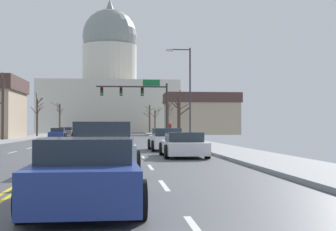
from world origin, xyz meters
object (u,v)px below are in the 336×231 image
object	(u,v)px
sedan_near_02	(114,138)
sedan_near_04	(183,145)
pickup_truck_near_05	(102,150)
sedan_near_06	(86,175)
street_lamp_right	(187,86)
sedan_oncoming_01	(66,132)
sedan_near_01	(114,136)
sedan_near_03	(166,140)
sedan_oncoming_00	(58,133)
bicycle_parked	(176,136)
sedan_near_00	(113,135)
signal_gantry	(141,96)
pedestrian_00	(170,129)

from	to	relation	value
sedan_near_02	sedan_near_04	xyz separation A→B (m)	(3.39, -12.92, -0.06)
pickup_truck_near_05	sedan_near_06	size ratio (longest dim) A/B	1.31
street_lamp_right	pickup_truck_near_05	distance (m)	25.30
street_lamp_right	sedan_oncoming_01	xyz separation A→B (m)	(-12.96, 28.98, -4.14)
sedan_near_01	sedan_near_03	distance (m)	13.13
sedan_near_04	sedan_oncoming_00	world-z (taller)	sedan_oncoming_00
sedan_near_02	bicycle_parked	size ratio (longest dim) A/B	2.56
sedan_near_00	sedan_oncoming_00	bearing A→B (deg)	124.81
sedan_near_00	sedan_near_01	world-z (taller)	sedan_near_00
sedan_near_03	signal_gantry	bearing A→B (deg)	91.02
pedestrian_00	street_lamp_right	bearing A→B (deg)	-88.54
sedan_near_00	pickup_truck_near_05	bearing A→B (deg)	-89.82
sedan_oncoming_01	bicycle_parked	size ratio (longest dim) A/B	2.51
sedan_near_00	sedan_near_03	size ratio (longest dim) A/B	0.99
sedan_near_06	sedan_near_04	bearing A→B (deg)	75.46
signal_gantry	pickup_truck_near_05	world-z (taller)	signal_gantry
sedan_near_04	pedestrian_00	bearing A→B (deg)	85.36
signal_gantry	bicycle_parked	world-z (taller)	signal_gantry
sedan_near_03	sedan_near_04	bearing A→B (deg)	-87.83
sedan_near_02	sedan_near_06	bearing A→B (deg)	-90.43
sedan_near_01	sedan_near_06	xyz separation A→B (m)	(-0.07, -32.70, 0.04)
pickup_truck_near_05	sedan_oncoming_01	world-z (taller)	pickup_truck_near_05
sedan_near_04	bicycle_parked	xyz separation A→B (m)	(2.19, 22.17, -0.06)
sedan_near_00	bicycle_parked	world-z (taller)	sedan_near_00
sedan_near_02	bicycle_parked	xyz separation A→B (m)	(5.58, 9.25, -0.12)
sedan_near_00	sedan_near_06	world-z (taller)	sedan_near_06
pedestrian_00	sedan_near_04	bearing A→B (deg)	-94.64
pickup_truck_near_05	bicycle_parked	size ratio (longest dim) A/B	3.15
sedan_near_02	sedan_near_04	distance (m)	13.35
pedestrian_00	bicycle_parked	size ratio (longest dim) A/B	0.98
pedestrian_00	bicycle_parked	bearing A→B (deg)	-90.70
bicycle_parked	sedan_oncoming_01	bearing A→B (deg)	117.95
sedan_near_03	pickup_truck_near_05	size ratio (longest dim) A/B	0.79
signal_gantry	pedestrian_00	size ratio (longest dim) A/B	4.58
sedan_near_01	pickup_truck_near_05	xyz separation A→B (m)	(-0.03, -26.13, 0.16)
signal_gantry	sedan_oncoming_00	bearing A→B (deg)	152.69
sedan_near_00	bicycle_parked	size ratio (longest dim) A/B	2.47
sedan_oncoming_01	pedestrian_00	distance (m)	22.07
sedan_near_06	bicycle_parked	bearing A→B (deg)	80.88
sedan_oncoming_00	bicycle_parked	world-z (taller)	sedan_oncoming_00
street_lamp_right	sedan_near_06	bearing A→B (deg)	-101.26
sedan_near_03	bicycle_parked	bearing A→B (deg)	81.39
bicycle_parked	sedan_near_03	bearing A→B (deg)	-98.61
pickup_truck_near_05	sedan_near_00	bearing A→B (deg)	90.18
signal_gantry	sedan_near_03	size ratio (longest dim) A/B	1.80
street_lamp_right	pedestrian_00	distance (m)	11.53
pedestrian_00	signal_gantry	bearing A→B (deg)	134.69
sedan_oncoming_00	sedan_near_01	bearing A→B (deg)	-68.08
sedan_near_00	pickup_truck_near_05	world-z (taller)	pickup_truck_near_05
signal_gantry	sedan_near_03	distance (m)	25.06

